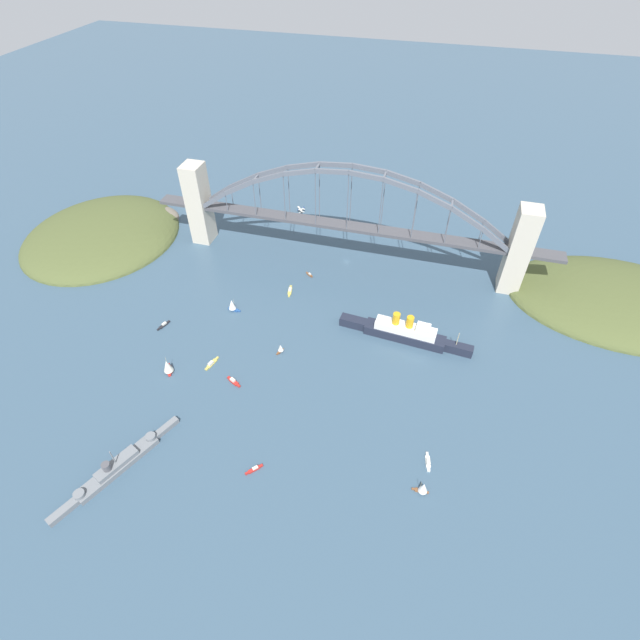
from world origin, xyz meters
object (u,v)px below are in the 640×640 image
(small_boat_3, at_px, (290,291))
(small_boat_6, at_px, (423,488))
(small_boat_0, at_px, (233,381))
(small_boat_2, at_px, (168,366))
(harbor_arch_bridge, at_px, (348,223))
(naval_cruiser, at_px, (116,467))
(seaplane_taxiing_near_bridge, at_px, (301,210))
(small_boat_7, at_px, (164,325))
(small_boat_5, at_px, (281,348))
(small_boat_1, at_px, (254,469))
(small_boat_9, at_px, (309,275))
(ocean_liner, at_px, (404,332))
(small_boat_8, at_px, (232,305))
(small_boat_10, at_px, (428,462))
(small_boat_4, at_px, (212,363))

(small_boat_3, xyz_separation_m, small_boat_6, (-111.04, 130.10, 3.36))
(small_boat_0, height_order, small_boat_2, small_boat_2)
(harbor_arch_bridge, xyz_separation_m, naval_cruiser, (72.92, 206.40, -32.10))
(seaplane_taxiing_near_bridge, bearing_deg, small_boat_7, 74.66)
(small_boat_2, bearing_deg, small_boat_6, 166.91)
(harbor_arch_bridge, xyz_separation_m, small_boat_5, (18.69, 105.99, -31.46))
(small_boat_1, xyz_separation_m, small_boat_9, (18.19, -163.02, 0.08))
(small_boat_1, bearing_deg, small_boat_5, -80.55)
(ocean_liner, height_order, small_boat_1, ocean_liner)
(small_boat_9, bearing_deg, small_boat_8, 51.83)
(small_boat_0, distance_m, small_boat_3, 90.61)
(seaplane_taxiing_near_bridge, xyz_separation_m, small_boat_7, (45.85, 167.16, -1.19))
(small_boat_3, height_order, small_boat_6, small_boat_6)
(small_boat_1, height_order, small_boat_7, small_boat_7)
(harbor_arch_bridge, distance_m, small_boat_6, 196.48)
(small_boat_2, distance_m, small_boat_10, 161.21)
(naval_cruiser, distance_m, small_boat_9, 188.04)
(small_boat_0, distance_m, small_boat_9, 113.30)
(small_boat_0, relative_size, small_boat_2, 0.90)
(small_boat_8, bearing_deg, small_boat_1, 117.99)
(small_boat_5, distance_m, small_boat_8, 53.85)
(naval_cruiser, xyz_separation_m, small_boat_9, (-49.71, -181.35, -1.73))
(small_boat_7, xyz_separation_m, small_boat_10, (-183.35, 56.22, 0.18))
(small_boat_9, bearing_deg, small_boat_1, 96.37)
(small_boat_1, height_order, small_boat_3, small_boat_1)
(small_boat_5, xyz_separation_m, small_boat_8, (45.37, -28.97, 1.64))
(naval_cruiser, xyz_separation_m, small_boat_7, (29.99, -102.08, -1.83))
(naval_cruiser, relative_size, small_boat_10, 6.39)
(harbor_arch_bridge, height_order, naval_cruiser, harbor_arch_bridge)
(naval_cruiser, bearing_deg, small_boat_0, -116.80)
(naval_cruiser, height_order, small_boat_1, naval_cruiser)
(harbor_arch_bridge, relative_size, small_boat_4, 24.85)
(ocean_liner, relative_size, small_boat_2, 7.59)
(seaplane_taxiing_near_bridge, bearing_deg, small_boat_9, 111.06)
(small_boat_2, bearing_deg, small_boat_5, -150.61)
(small_boat_6, relative_size, small_boat_8, 0.82)
(seaplane_taxiing_near_bridge, relative_size, small_boat_8, 0.88)
(seaplane_taxiing_near_bridge, distance_m, small_boat_3, 112.74)
(small_boat_6, bearing_deg, small_boat_3, -49.52)
(small_boat_3, bearing_deg, small_boat_7, 38.82)
(naval_cruiser, height_order, small_boat_10, naval_cruiser)
(small_boat_0, height_order, small_boat_8, small_boat_8)
(ocean_liner, height_order, small_boat_4, ocean_liner)
(small_boat_1, xyz_separation_m, small_boat_2, (74.40, -47.89, 4.58))
(small_boat_1, distance_m, small_boat_8, 125.84)
(small_boat_9, bearing_deg, small_boat_0, 82.47)
(small_boat_10, bearing_deg, small_boat_4, -13.46)
(small_boat_10, bearing_deg, small_boat_6, 86.31)
(small_boat_0, distance_m, small_boat_8, 65.84)
(small_boat_5, bearing_deg, naval_cruiser, 61.63)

